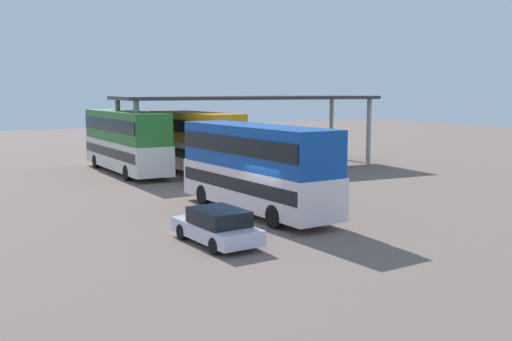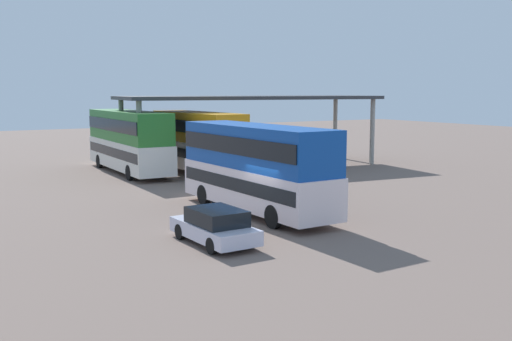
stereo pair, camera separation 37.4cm
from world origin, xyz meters
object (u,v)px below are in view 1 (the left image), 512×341
(parked_hatchback, at_px, (217,226))
(double_decker_mid_row, at_px, (195,140))
(double_decker_near_canopy, at_px, (125,139))
(double_decker_main, at_px, (256,165))

(parked_hatchback, height_order, double_decker_mid_row, double_decker_mid_row)
(double_decker_near_canopy, bearing_deg, double_decker_mid_row, -125.17)
(parked_hatchback, xyz_separation_m, double_decker_near_canopy, (3.58, 20.54, 1.68))
(double_decker_main, distance_m, double_decker_near_canopy, 16.40)
(double_decker_main, height_order, double_decker_mid_row, double_decker_mid_row)
(parked_hatchback, distance_m, double_decker_near_canopy, 20.91)
(double_decker_main, bearing_deg, double_decker_near_canopy, 0.23)
(double_decker_main, distance_m, parked_hatchback, 6.12)
(double_decker_near_canopy, relative_size, double_decker_mid_row, 1.14)
(double_decker_main, relative_size, parked_hatchback, 2.44)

